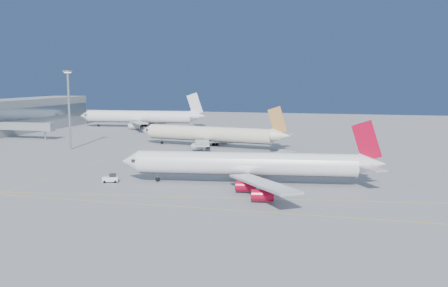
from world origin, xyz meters
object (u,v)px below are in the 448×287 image
at_px(pushback_tug, 111,178).
at_px(light_mast, 69,103).
at_px(airliner_virgin, 251,164).
at_px(airliner_third, 142,117).
at_px(airliner_etihad, 212,134).

xyz_separation_m(pushback_tug, light_mast, (-38.90, 46.93, 14.97)).
distance_m(airliner_virgin, pushback_tug, 33.13).
distance_m(airliner_third, light_mast, 80.09).
height_order(airliner_virgin, pushback_tug, airliner_virgin).
height_order(pushback_tug, light_mast, light_mast).
height_order(airliner_virgin, airliner_third, airliner_third).
bearing_deg(airliner_third, light_mast, -89.94).
height_order(airliner_virgin, airliner_etihad, airliner_etihad).
xyz_separation_m(airliner_virgin, pushback_tug, (-32.29, -6.47, -3.62)).
distance_m(airliner_etihad, airliner_third, 81.18).
relative_size(airliner_etihad, light_mast, 2.15).
distance_m(airliner_virgin, airliner_etihad, 63.60).
bearing_deg(airliner_etihad, light_mast, -149.07).
relative_size(airliner_etihad, airliner_third, 0.89).
distance_m(airliner_etihad, light_mast, 50.29).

